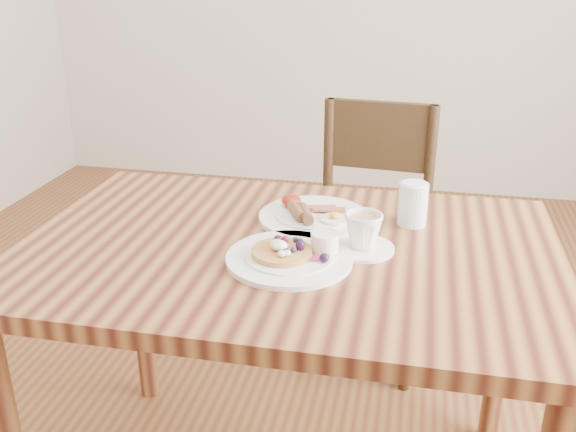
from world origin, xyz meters
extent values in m
cube|color=#915C2E|center=(0.00, 0.00, 0.73)|extent=(1.20, 0.80, 0.04)
cylinder|color=#915C2E|center=(0.54, 0.34, 0.35)|extent=(0.06, 0.06, 0.71)
cylinder|color=#915C2E|center=(-0.54, 0.34, 0.35)|extent=(0.06, 0.06, 0.71)
cube|color=#362413|center=(0.12, 0.73, 0.45)|extent=(0.45, 0.45, 0.04)
cylinder|color=#362413|center=(-0.08, 0.56, 0.21)|extent=(0.04, 0.04, 0.43)
cylinder|color=#362413|center=(0.28, 0.54, 0.21)|extent=(0.04, 0.04, 0.43)
cylinder|color=#362413|center=(-0.05, 0.92, 0.21)|extent=(0.04, 0.04, 0.43)
cylinder|color=#362413|center=(0.31, 0.89, 0.21)|extent=(0.04, 0.04, 0.43)
cylinder|color=#362413|center=(0.31, 0.89, 0.67)|extent=(0.04, 0.04, 0.43)
cylinder|color=#362413|center=(-0.05, 0.92, 0.67)|extent=(0.04, 0.04, 0.43)
cube|color=#362413|center=(0.13, 0.92, 0.76)|extent=(0.38, 0.06, 0.24)
cylinder|color=white|center=(0.02, -0.08, 0.76)|extent=(0.27, 0.27, 0.01)
cylinder|color=white|center=(0.02, -0.08, 0.76)|extent=(0.19, 0.19, 0.01)
cylinder|color=#B22D59|center=(0.07, -0.07, 0.77)|extent=(0.07, 0.07, 0.00)
cylinder|color=#C68C47|center=(0.00, -0.08, 0.77)|extent=(0.13, 0.13, 0.01)
ellipsoid|color=white|center=(0.00, -0.09, 0.79)|extent=(0.03, 0.03, 0.02)
ellipsoid|color=white|center=(0.01, -0.11, 0.79)|extent=(0.02, 0.02, 0.01)
cylinder|color=white|center=(0.09, -0.04, 0.79)|extent=(0.06, 0.06, 0.04)
cylinder|color=#591E07|center=(0.09, -0.04, 0.80)|extent=(0.05, 0.05, 0.00)
sphere|color=black|center=(0.03, -0.07, 0.79)|extent=(0.02, 0.02, 0.02)
sphere|color=#1E234C|center=(0.04, -0.05, 0.78)|extent=(0.01, 0.01, 0.01)
sphere|color=#1E234C|center=(0.02, -0.03, 0.78)|extent=(0.01, 0.01, 0.01)
sphere|color=#B21938|center=(0.00, -0.05, 0.79)|extent=(0.02, 0.02, 0.02)
sphere|color=black|center=(-0.01, -0.06, 0.79)|extent=(0.02, 0.02, 0.02)
sphere|color=#1E234C|center=(-0.02, -0.08, 0.78)|extent=(0.01, 0.01, 0.01)
sphere|color=black|center=(0.00, -0.09, 0.79)|extent=(0.02, 0.02, 0.02)
sphere|color=#1E234C|center=(0.02, -0.10, 0.78)|extent=(0.01, 0.01, 0.01)
sphere|color=#1E234C|center=(0.04, -0.09, 0.78)|extent=(0.01, 0.01, 0.01)
sphere|color=#1E234C|center=(0.09, -0.12, 0.77)|extent=(0.01, 0.01, 0.01)
sphere|color=#B21938|center=(0.10, -0.09, 0.77)|extent=(0.01, 0.01, 0.01)
sphere|color=black|center=(0.09, -0.05, 0.78)|extent=(0.02, 0.02, 0.02)
cylinder|color=white|center=(0.03, 0.16, 0.76)|extent=(0.27, 0.27, 0.01)
cylinder|color=white|center=(0.03, 0.16, 0.76)|extent=(0.19, 0.19, 0.01)
cylinder|color=brown|center=(-0.01, 0.14, 0.78)|extent=(0.06, 0.10, 0.03)
cylinder|color=brown|center=(0.02, 0.12, 0.78)|extent=(0.06, 0.10, 0.03)
cube|color=maroon|center=(0.04, 0.19, 0.77)|extent=(0.08, 0.04, 0.01)
cube|color=maroon|center=(0.07, 0.17, 0.77)|extent=(0.08, 0.03, 0.01)
cylinder|color=white|center=(0.09, 0.13, 0.77)|extent=(0.07, 0.07, 0.00)
ellipsoid|color=yellow|center=(0.09, 0.13, 0.78)|extent=(0.03, 0.03, 0.01)
ellipsoid|color=#A5190F|center=(-0.03, 0.20, 0.78)|extent=(0.05, 0.05, 0.03)
cylinder|color=white|center=(0.17, 0.01, 0.75)|extent=(0.14, 0.14, 0.01)
imported|color=white|center=(0.17, 0.01, 0.80)|extent=(0.12, 0.12, 0.08)
cylinder|color=tan|center=(0.17, 0.01, 0.82)|extent=(0.07, 0.07, 0.00)
cylinder|color=silver|center=(0.27, 0.18, 0.80)|extent=(0.07, 0.07, 0.10)
camera|label=1|loc=(0.27, -1.27, 1.36)|focal=40.00mm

